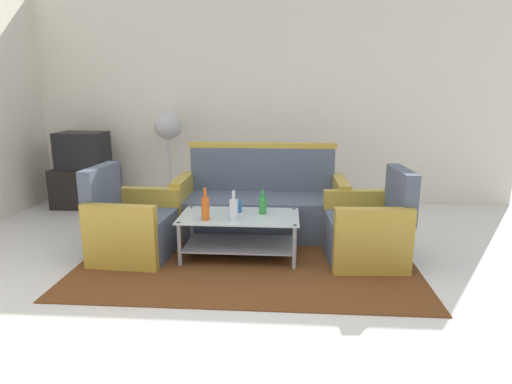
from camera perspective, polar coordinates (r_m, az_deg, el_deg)
name	(u,v)px	position (r m, az deg, el deg)	size (l,w,h in m)	color
ground_plane	(255,301)	(3.39, -0.09, -14.00)	(14.00, 14.00, 0.00)	silver
wall_back	(272,100)	(6.07, 2.08, 11.86)	(6.52, 0.12, 2.80)	silver
rug	(249,255)	(4.22, -0.93, -8.22)	(3.02, 2.14, 0.01)	brown
couch	(261,206)	(4.75, 0.65, -1.78)	(1.81, 0.75, 0.96)	#4C5666
armchair_left	(132,227)	(4.29, -15.89, -4.40)	(0.74, 0.80, 0.85)	#4C5666
armchair_right	(368,231)	(4.15, 14.39, -4.90)	(0.74, 0.80, 0.85)	#4C5666
coffee_table	(239,230)	(4.10, -2.16, -4.92)	(1.10, 0.60, 0.40)	silver
bottle_clear	(234,209)	(3.90, -2.92, -2.20)	(0.08, 0.08, 0.27)	silver
bottle_green	(263,205)	(4.09, 0.85, -1.68)	(0.07, 0.07, 0.23)	#2D8C38
bottle_orange	(205,208)	(3.92, -6.61, -2.05)	(0.07, 0.07, 0.29)	#D85919
cup	(237,207)	(4.16, -2.43, -1.95)	(0.08, 0.08, 0.10)	#2659A5
tv_stand	(86,187)	(6.30, -21.26, 0.56)	(0.80, 0.50, 0.52)	black
television	(83,150)	(6.22, -21.63, 5.06)	(0.61, 0.46, 0.48)	black
pedestal_fan	(168,131)	(5.84, -11.36, 7.75)	(0.36, 0.36, 1.27)	#2D2D33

